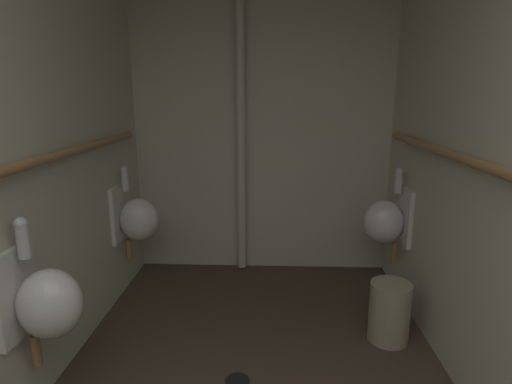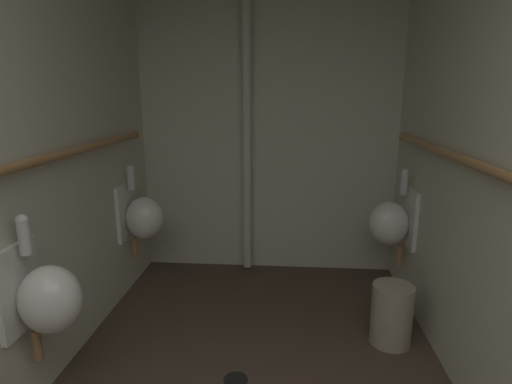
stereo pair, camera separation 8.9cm
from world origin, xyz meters
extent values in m
cube|color=beige|center=(0.00, 3.80, 1.37)|extent=(2.35, 0.06, 2.75)
ellipsoid|color=silver|center=(-0.95, 1.87, 0.62)|extent=(0.30, 0.26, 0.34)
cube|color=silver|center=(-1.10, 1.87, 0.67)|extent=(0.03, 0.30, 0.44)
cylinder|color=silver|center=(-1.04, 1.87, 0.93)|extent=(0.06, 0.06, 0.16)
sphere|color=silver|center=(-1.04, 1.87, 1.01)|extent=(0.06, 0.06, 0.06)
cylinder|color=#9E7042|center=(-1.05, 1.87, 0.37)|extent=(0.04, 0.04, 0.16)
ellipsoid|color=silver|center=(-0.95, 3.21, 0.62)|extent=(0.30, 0.26, 0.34)
cube|color=silver|center=(-1.10, 3.21, 0.67)|extent=(0.03, 0.30, 0.44)
cylinder|color=silver|center=(-1.04, 3.21, 0.93)|extent=(0.06, 0.06, 0.16)
sphere|color=silver|center=(-1.04, 3.21, 1.01)|extent=(0.06, 0.06, 0.06)
cylinder|color=#9E7042|center=(-1.05, 3.21, 0.37)|extent=(0.04, 0.04, 0.16)
ellipsoid|color=silver|center=(0.95, 3.21, 0.62)|extent=(0.30, 0.26, 0.34)
cube|color=silver|center=(1.10, 3.21, 0.67)|extent=(0.03, 0.30, 0.44)
cylinder|color=silver|center=(1.04, 3.21, 0.93)|extent=(0.06, 0.06, 0.16)
sphere|color=silver|center=(1.04, 3.21, 1.01)|extent=(0.06, 0.06, 0.06)
cylinder|color=#9E7042|center=(1.05, 3.21, 0.37)|extent=(0.04, 0.04, 0.16)
cylinder|color=#9E7042|center=(-1.06, 1.87, 1.25)|extent=(0.05, 3.07, 0.05)
sphere|color=#9E7042|center=(-1.06, 3.41, 1.25)|extent=(0.06, 0.06, 0.06)
cylinder|color=#9E7042|center=(1.06, 1.87, 1.25)|extent=(0.05, 3.09, 0.05)
sphere|color=#9E7042|center=(1.06, 3.41, 1.25)|extent=(0.06, 0.06, 0.06)
cylinder|color=beige|center=(-0.18, 3.69, 1.37)|extent=(0.08, 0.08, 2.70)
cylinder|color=black|center=(-0.10, 2.16, 0.00)|extent=(0.14, 0.14, 0.01)
cylinder|color=#9E937A|center=(0.86, 2.61, 0.20)|extent=(0.26, 0.26, 0.40)
camera|label=1|loc=(0.09, 0.14, 1.58)|focal=29.14mm
camera|label=2|loc=(0.18, 0.14, 1.58)|focal=29.14mm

